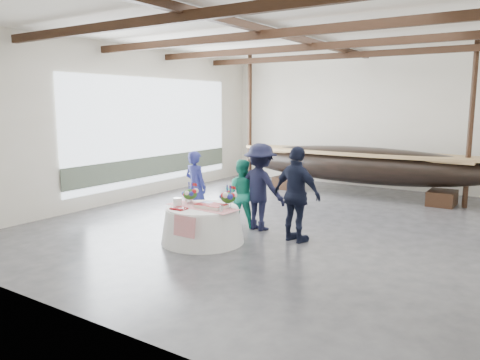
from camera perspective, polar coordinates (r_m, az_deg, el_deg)
The scene contains 14 objects.
floor at distance 11.42m, azimuth 4.84°, elevation -5.07°, with size 10.00×12.00×0.01m, color #3D3D42.
wall_back at distance 16.60m, azimuth 15.02°, elevation 6.99°, with size 10.00×0.02×4.50m, color silver.
wall_front at distance 6.48m, azimuth -21.27°, elevation 3.55°, with size 10.00×0.02×4.50m, color silver.
wall_left at distance 14.16m, azimuth -13.20°, elevation 6.72°, with size 0.02×12.00×4.50m, color silver.
ceiling at distance 11.19m, azimuth 5.17°, elevation 17.86°, with size 10.00×12.00×0.01m, color white.
pavilion_structure at distance 11.77m, azimuth 6.90°, elevation 14.96°, with size 9.80×11.76×4.50m.
open_bay at distance 14.85m, azimuth -10.19°, elevation 5.29°, with size 0.03×7.00×3.20m.
longboat_display at distance 14.82m, azimuth 14.27°, elevation 1.84°, with size 8.16×1.63×1.53m.
banquet_table at distance 9.70m, azimuth -4.59°, elevation -5.43°, with size 1.71×1.71×0.74m.
tabletop_items at distance 9.70m, azimuth -4.22°, elevation -2.28°, with size 1.61×0.96×0.40m.
guest_woman_blue at distance 11.27m, azimuth -5.44°, elevation -0.80°, with size 0.63×0.41×1.72m, color navy.
guest_woman_teal at distance 10.77m, azimuth 0.15°, elevation -1.63°, with size 0.76×0.60×1.57m, color #1D977A.
guest_man_left at distance 10.51m, azimuth 2.49°, elevation -0.85°, with size 1.26×0.73×1.96m, color black.
guest_man_right at distance 9.64m, azimuth 6.94°, elevation -1.77°, with size 1.16×0.48×1.98m, color black.
Camera 1 is at (5.28, -9.72, 2.83)m, focal length 35.00 mm.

